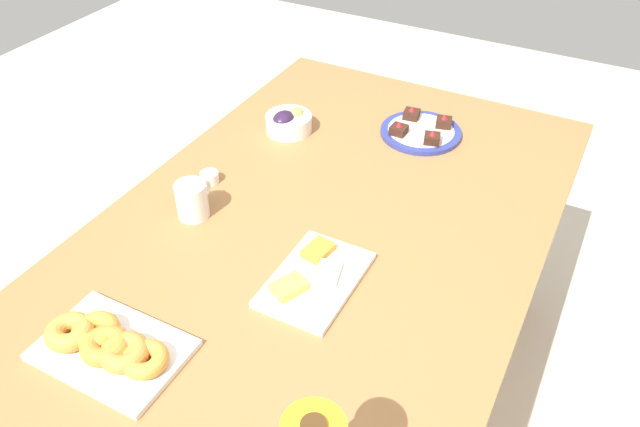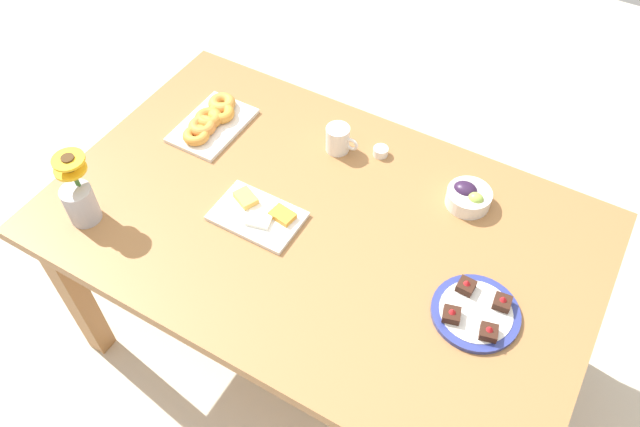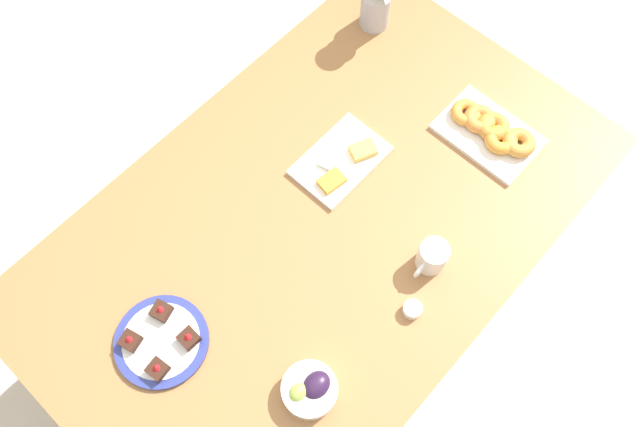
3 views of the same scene
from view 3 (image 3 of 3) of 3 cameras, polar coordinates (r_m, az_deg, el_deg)
ground_plane at (r=2.37m, az=0.00°, el=-7.70°), size 6.00×6.00×0.00m
dining_table at (r=1.75m, az=0.00°, el=-1.67°), size 1.60×1.00×0.74m
coffee_mug at (r=1.61m, az=10.20°, el=-3.90°), size 0.11×0.08×0.09m
grape_bowl at (r=1.52m, az=-0.91°, el=-15.77°), size 0.13×0.13×0.07m
cheese_platter at (r=1.74m, az=1.95°, el=4.82°), size 0.26×0.17×0.03m
croissant_platter at (r=1.83m, az=15.39°, el=7.33°), size 0.19×0.28×0.05m
jam_cup_honey at (r=1.59m, az=8.45°, el=-8.65°), size 0.05×0.05×0.03m
dessert_plate at (r=1.60m, az=-14.32°, el=-11.24°), size 0.23×0.23×0.05m
flower_vase at (r=1.97m, az=5.18°, el=18.45°), size 0.10×0.11×0.23m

